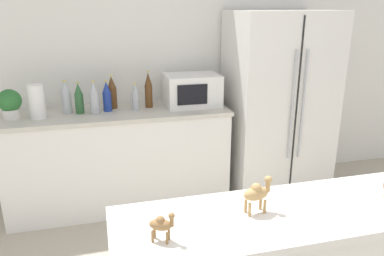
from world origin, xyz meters
name	(u,v)px	position (x,y,z in m)	size (l,w,h in m)	color
wall_back	(171,59)	(0.00, 2.73, 1.27)	(8.00, 0.06, 2.55)	white
back_counter	(120,158)	(-0.55, 2.40, 0.45)	(1.93, 0.63, 0.89)	white
refrigerator	(277,105)	(0.94, 2.33, 0.86)	(0.91, 0.72, 1.72)	silver
potted_plant	(10,103)	(-1.38, 2.36, 1.02)	(0.18, 0.18, 0.24)	silver
paper_towel_roll	(37,102)	(-1.17, 2.32, 1.03)	(0.12, 0.12, 0.27)	white
microwave	(192,90)	(0.13, 2.42, 1.03)	(0.48, 0.37, 0.28)	white
back_bottle_0	(94,98)	(-0.73, 2.34, 1.02)	(0.08, 0.08, 0.28)	#B2B7BC
back_bottle_1	(149,90)	(-0.26, 2.44, 1.04)	(0.07, 0.07, 0.32)	brown
back_bottle_2	(79,99)	(-0.85, 2.39, 1.01)	(0.07, 0.07, 0.26)	#2D6033
back_bottle_3	(107,97)	(-0.62, 2.40, 1.02)	(0.07, 0.07, 0.26)	navy
back_bottle_4	(112,93)	(-0.57, 2.49, 1.03)	(0.08, 0.08, 0.29)	brown
back_bottle_5	(66,98)	(-0.95, 2.42, 1.02)	(0.08, 0.08, 0.28)	#B2B7BC
back_bottle_6	(135,97)	(-0.38, 2.38, 1.00)	(0.06, 0.06, 0.24)	#B2B7BC
camel_figurine	(162,224)	(-0.51, 0.38, 1.00)	(0.10, 0.08, 0.12)	olive
camel_figurine_second	(257,193)	(-0.09, 0.48, 1.02)	(0.13, 0.07, 0.16)	tan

